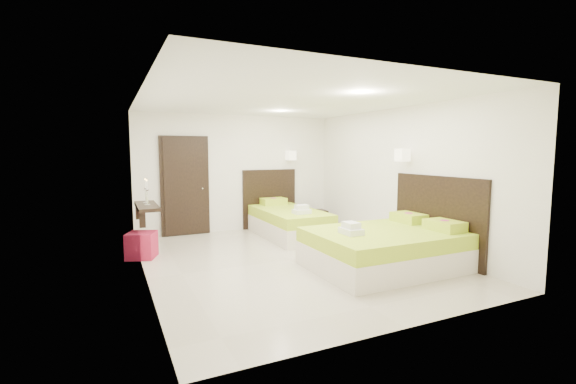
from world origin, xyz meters
name	(u,v)px	position (x,y,z in m)	size (l,w,h in m)	color
floor	(290,260)	(0.00, 0.00, 0.00)	(5.50, 5.50, 0.00)	#BEB39D
bed_single	(287,220)	(0.76, 1.74, 0.33)	(1.31, 2.19, 1.81)	beige
bed_double	(388,246)	(1.22, -0.98, 0.33)	(2.23, 1.90, 1.84)	beige
nightstand	(316,219)	(1.78, 2.28, 0.20)	(0.45, 0.40, 0.40)	black
ottoman	(142,245)	(-2.22, 1.18, 0.22)	(0.44, 0.44, 0.44)	maroon
door	(185,186)	(-1.20, 2.70, 1.05)	(1.02, 0.15, 2.14)	black
console_shelf	(146,206)	(-2.08, 1.60, 0.82)	(0.35, 1.20, 0.78)	black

